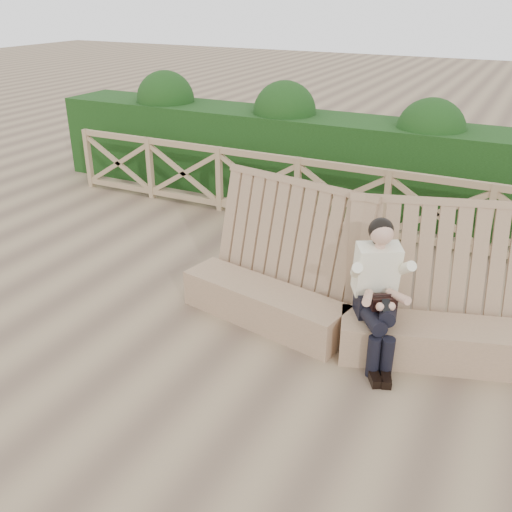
% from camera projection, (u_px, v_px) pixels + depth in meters
% --- Properties ---
extents(ground, '(60.00, 60.00, 0.00)m').
position_uv_depth(ground, '(228.00, 343.00, 6.12)').
color(ground, brown).
rests_on(ground, ground).
extents(bench, '(3.97, 1.31, 1.56)m').
position_uv_depth(bench, '(350.00, 304.00, 6.10)').
color(bench, '#886C4E').
rests_on(bench, ground).
extents(woman, '(0.70, 0.96, 1.46)m').
position_uv_depth(woman, '(378.00, 288.00, 5.65)').
color(woman, black).
rests_on(woman, ground).
extents(guardrail, '(10.10, 0.09, 1.10)m').
position_uv_depth(guardrail, '(340.00, 198.00, 8.71)').
color(guardrail, '#967E57').
rests_on(guardrail, ground).
extents(hedge, '(12.00, 1.20, 1.50)m').
position_uv_depth(hedge, '(365.00, 166.00, 9.59)').
color(hedge, black).
rests_on(hedge, ground).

